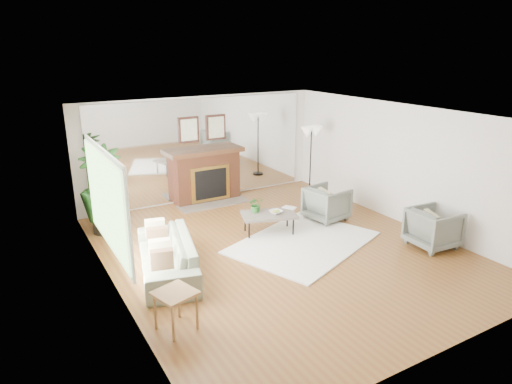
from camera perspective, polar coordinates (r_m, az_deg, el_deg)
ground at (r=8.56m, az=3.10°, el=-7.19°), size 7.00×7.00×0.00m
wall_left at (r=7.01m, az=-17.67°, el=-2.80°), size 0.02×7.00×2.50m
wall_right at (r=10.02m, az=17.71°, el=3.31°), size 0.02×7.00×2.50m
wall_back at (r=11.10m, az=-6.73°, el=5.39°), size 6.00×0.02×2.50m
mirror_panel at (r=11.08m, az=-6.69°, el=5.37°), size 5.40×0.04×2.40m
window_panel at (r=7.35m, az=-18.23°, el=-1.06°), size 0.04×2.40×1.50m
fireplace at (r=11.04m, az=-6.14°, el=2.18°), size 1.85×0.83×2.05m
area_rug at (r=8.85m, az=5.93°, el=-6.29°), size 3.24×2.80×0.03m
coffee_table at (r=9.11m, az=1.63°, el=-2.91°), size 1.21×0.93×0.43m
sofa at (r=7.76m, az=-11.12°, el=-7.76°), size 1.32×2.27×0.62m
armchair_back at (r=9.96m, az=8.85°, el=-1.42°), size 0.91×0.89×0.74m
armchair_front at (r=9.17m, az=21.30°, el=-4.19°), size 0.87×0.85×0.74m
side_table at (r=6.22m, az=-10.06°, el=-12.91°), size 0.61×0.61×0.56m
potted_ficus at (r=9.51m, az=-18.68°, el=0.55°), size 0.87×0.87×1.77m
floor_lamp at (r=11.07m, az=6.93°, el=6.78°), size 0.58×0.32×1.78m
tabletop_plant at (r=9.11m, az=0.01°, el=-1.55°), size 0.35×0.31×0.33m
fruit_bowl at (r=9.10m, az=2.47°, el=-2.51°), size 0.28×0.28×0.06m
book at (r=9.33m, az=3.93°, el=-2.15°), size 0.29×0.32×0.02m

